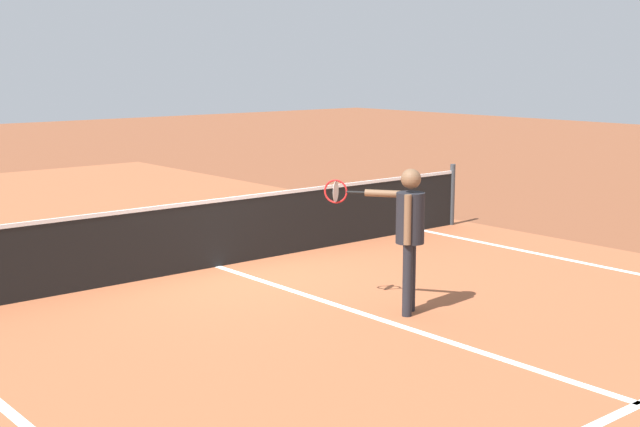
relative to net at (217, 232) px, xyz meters
name	(u,v)px	position (x,y,z in m)	size (l,w,h in m)	color
ground_plane	(218,267)	(0.00, 0.00, -0.49)	(60.00, 60.00, 0.00)	brown
court_surface_inbounds	(218,267)	(0.00, 0.00, -0.49)	(10.62, 24.40, 0.00)	#9E5433
line_service_near	(640,404)	(0.00, -6.40, -0.49)	(8.22, 0.10, 0.01)	white
line_center_service	(376,318)	(0.00, -3.20, -0.49)	(0.10, 6.40, 0.01)	white
net	(217,232)	(0.00, 0.00, 0.00)	(9.87, 0.09, 1.07)	#33383D
player_near	(408,224)	(0.40, -3.28, 0.54)	(0.65, 1.13, 1.66)	black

